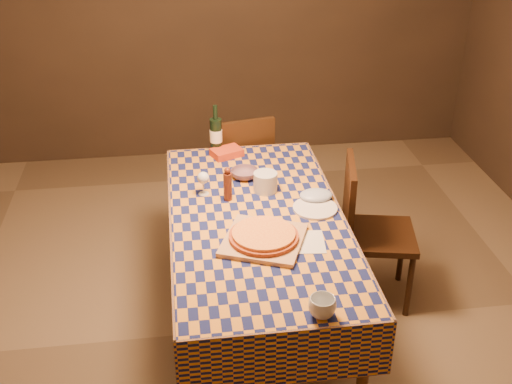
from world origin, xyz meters
TOP-DOWN VIEW (x-y plane):
  - room at (0.00, 0.00)m, footprint 5.00×5.10m
  - dining_table at (0.00, 0.00)m, footprint 0.94×1.84m
  - cutting_board at (-0.00, -0.24)m, footprint 0.50×0.50m
  - pizza at (-0.00, -0.24)m, footprint 0.42×0.42m
  - pepper_mill at (-0.14, 0.22)m, footprint 0.05×0.05m
  - bowl at (-0.01, 0.47)m, footprint 0.21×0.21m
  - wine_glass at (-0.27, 0.30)m, footprint 0.07×0.07m
  - wine_bottle at (-0.15, 0.86)m, footprint 0.10×0.10m
  - deli_tub at (0.09, 0.29)m, footprint 0.16×0.16m
  - takeout_container at (-0.09, 0.79)m, footprint 0.22×0.19m
  - white_plate at (0.33, 0.04)m, footprint 0.31×0.31m
  - tumbler at (0.16, -0.84)m, footprint 0.12×0.12m
  - flour_patch at (0.17, -0.27)m, footprint 0.30×0.24m
  - flour_bag at (0.36, 0.15)m, footprint 0.21×0.18m
  - chair_far at (0.02, 1.08)m, footprint 0.49×0.50m
  - chair_right at (0.70, 0.23)m, footprint 0.50×0.50m

SIDE VIEW (x-z plane):
  - chair_far at x=0.02m, z-range 0.06..0.99m
  - chair_right at x=0.70m, z-range 0.06..0.99m
  - dining_table at x=0.00m, z-range 0.31..1.08m
  - flour_patch at x=0.17m, z-range 0.77..0.77m
  - white_plate at x=0.33m, z-range 0.77..0.78m
  - cutting_board at x=0.00m, z-range 0.77..0.79m
  - takeout_container at x=-0.09m, z-range 0.77..0.82m
  - bowl at x=-0.01m, z-range 0.77..0.82m
  - flour_bag at x=0.36m, z-range 0.77..0.82m
  - pizza at x=0.00m, z-range 0.79..0.83m
  - tumbler at x=0.16m, z-range 0.77..0.86m
  - deli_tub at x=0.09m, z-range 0.77..0.88m
  - pepper_mill at x=-0.14m, z-range 0.76..0.97m
  - wine_glass at x=-0.27m, z-range 0.80..0.94m
  - wine_bottle at x=-0.15m, z-range 0.73..1.05m
  - room at x=0.00m, z-range 0.00..2.70m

